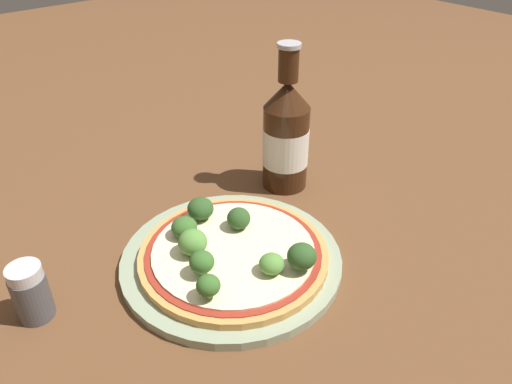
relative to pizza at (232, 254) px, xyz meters
name	(u,v)px	position (x,y,z in m)	size (l,w,h in m)	color
ground_plane	(224,257)	(0.00, 0.02, -0.02)	(3.00, 3.00, 0.00)	brown
plate	(231,260)	(0.00, 0.00, -0.01)	(0.28, 0.28, 0.01)	#93A384
pizza	(232,254)	(0.00, 0.00, 0.00)	(0.24, 0.24, 0.01)	tan
broccoli_floret_0	(193,242)	(-0.04, 0.03, 0.02)	(0.04, 0.04, 0.03)	#89A866
broccoli_floret_1	(272,264)	(0.01, -0.06, 0.02)	(0.03, 0.03, 0.02)	#89A866
broccoli_floret_2	(200,209)	(0.01, 0.08, 0.02)	(0.04, 0.04, 0.03)	#89A866
broccoli_floret_3	(239,218)	(0.04, 0.03, 0.02)	(0.03, 0.03, 0.03)	#89A866
broccoli_floret_4	(184,227)	(-0.03, 0.06, 0.02)	(0.03, 0.03, 0.03)	#89A866
broccoli_floret_5	(208,286)	(-0.07, -0.05, 0.02)	(0.03, 0.03, 0.03)	#89A866
broccoli_floret_6	(202,262)	(-0.05, -0.01, 0.03)	(0.03, 0.03, 0.03)	#89A866
broccoli_floret_7	(302,256)	(0.04, -0.08, 0.03)	(0.03, 0.03, 0.04)	#89A866
beer_bottle	(286,135)	(0.18, 0.10, 0.07)	(0.07, 0.07, 0.23)	#381E0F
pepper_shaker	(31,293)	(-0.22, 0.08, 0.02)	(0.04, 0.04, 0.07)	#4C4C51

